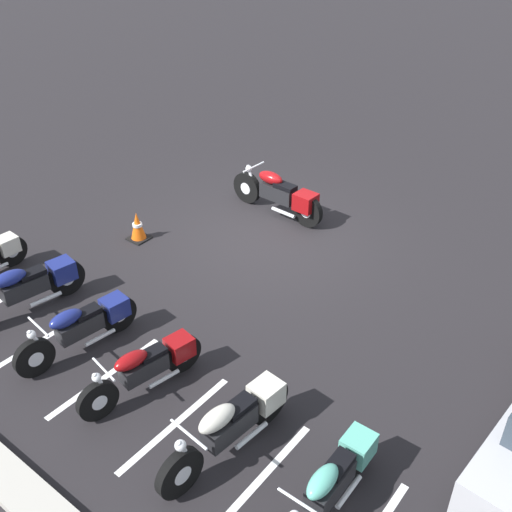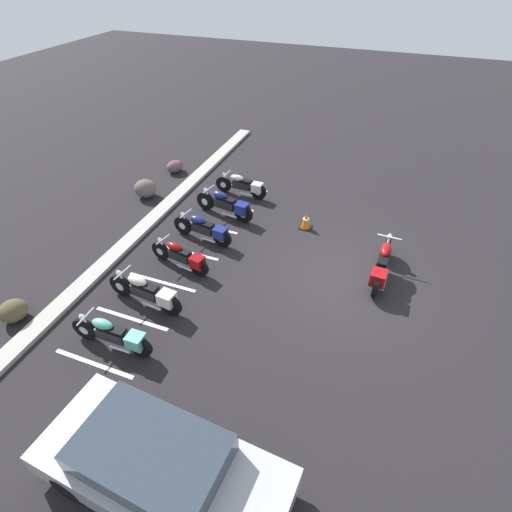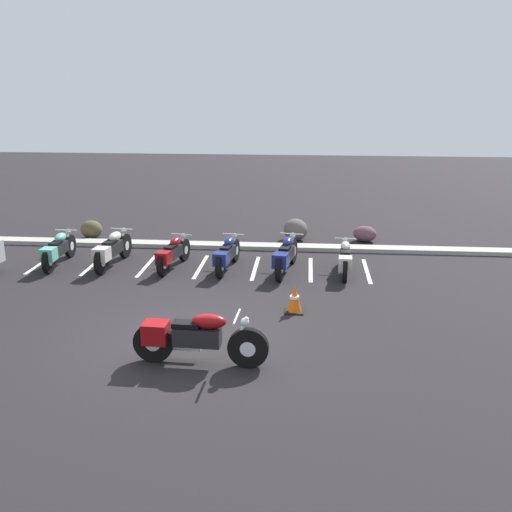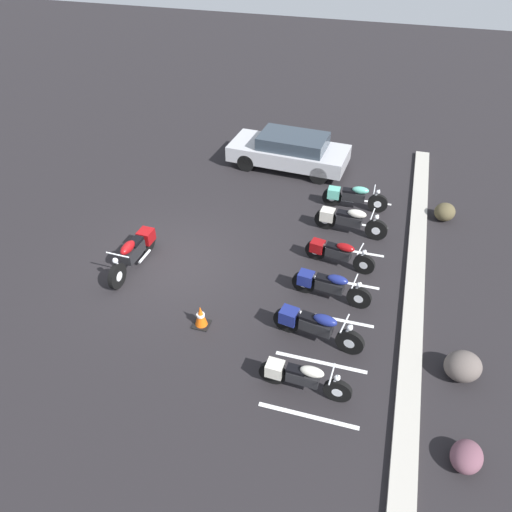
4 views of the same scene
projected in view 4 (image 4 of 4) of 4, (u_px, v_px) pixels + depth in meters
ground at (171, 263)px, 14.18m from camera, size 60.00×60.00×0.00m
motorcycle_maroon_featured at (135, 251)px, 13.81m from camera, size 2.39×0.67×0.94m
parked_bike_0 at (352, 196)px, 16.20m from camera, size 0.59×2.12×0.83m
parked_bike_1 at (347, 220)px, 15.07m from camera, size 0.64×2.24×0.88m
parked_bike_2 at (336, 253)px, 13.87m from camera, size 0.70×2.01×0.80m
parked_bike_3 at (327, 285)px, 12.77m from camera, size 0.65×2.10×0.83m
parked_bike_4 at (313, 325)px, 11.61m from camera, size 0.76×2.22×0.88m
parked_bike_5 at (300, 377)px, 10.49m from camera, size 0.57×2.02×0.79m
car_silver at (290, 150)px, 18.30m from camera, size 2.09×4.41×1.29m
concrete_curb at (413, 307)px, 12.67m from camera, size 18.00×0.50×0.12m
landscape_rock_0 at (467, 457)px, 9.27m from camera, size 0.86×0.78×0.48m
landscape_rock_1 at (445, 212)px, 15.76m from camera, size 0.88×0.86×0.56m
landscape_rock_2 at (463, 366)px, 10.83m from camera, size 0.99×1.03×0.66m
traffic_cone at (201, 316)px, 12.09m from camera, size 0.40×0.40×0.61m
stall_line_0 at (360, 200)px, 16.86m from camera, size 0.10×2.10×0.00m
stall_line_1 at (354, 223)px, 15.75m from camera, size 0.10×2.10×0.00m
stall_line_2 at (348, 250)px, 14.65m from camera, size 0.10×2.10×0.00m
stall_line_3 at (340, 282)px, 13.54m from camera, size 0.10×2.10×0.00m
stall_line_4 at (331, 318)px, 12.44m from camera, size 0.10×2.10×0.00m
stall_line_5 at (321, 362)px, 11.33m from camera, size 0.10×2.10×0.00m
stall_line_6 at (308, 416)px, 10.23m from camera, size 0.10×2.10×0.00m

